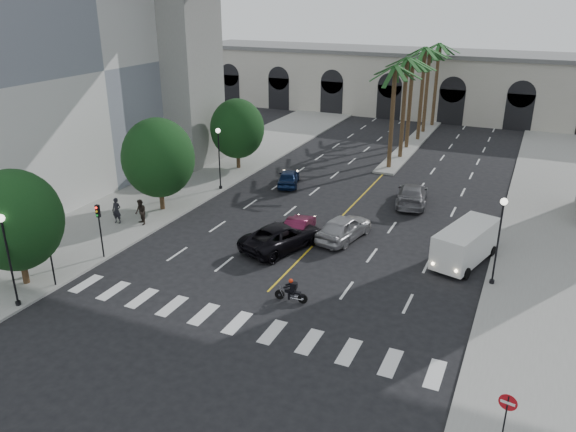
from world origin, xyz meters
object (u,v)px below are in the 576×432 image
object	(u,v)px
lamp_post_left_near	(8,253)
do_not_enter_sign	(506,412)
car_b	(299,227)
cargo_van	(466,243)
car_a	(344,228)
traffic_signal_near	(49,247)
lamp_post_right	(499,234)
lamp_post_left_far	(219,153)
car_e	(288,177)
pedestrian_b	(141,212)
motorcycle_rider	(292,291)
pedestrian_a	(117,211)
car_d	(412,194)
traffic_signal_far	(99,222)
car_c	(282,236)

from	to	relation	value
lamp_post_left_near	do_not_enter_sign	bearing A→B (deg)	-0.49
car_b	cargo_van	world-z (taller)	cargo_van
car_a	car_b	world-z (taller)	car_a
lamp_post_left_near	traffic_signal_near	world-z (taller)	lamp_post_left_near
lamp_post_right	traffic_signal_near	world-z (taller)	lamp_post_right
lamp_post_left_far	cargo_van	distance (m)	21.73
car_e	car_a	bearing A→B (deg)	113.65
car_b	pedestrian_b	world-z (taller)	pedestrian_b
traffic_signal_near	motorcycle_rider	distance (m)	13.75
pedestrian_a	pedestrian_b	distance (m)	1.81
motorcycle_rider	car_b	distance (m)	8.79
car_b	car_d	world-z (taller)	car_d
car_a	cargo_van	distance (m)	8.01
car_a	car_b	size ratio (longest dim) A/B	1.19
pedestrian_b	lamp_post_left_far	bearing A→B (deg)	114.61
car_a	do_not_enter_sign	distance (m)	19.62
lamp_post_left_far	car_e	xyz separation A→B (m)	(4.74, 3.54, -2.50)
cargo_van	pedestrian_a	xyz separation A→B (m)	(-23.71, -4.02, -0.24)
pedestrian_a	do_not_enter_sign	size ratio (longest dim) A/B	0.71
car_d	do_not_enter_sign	distance (m)	26.14
lamp_post_right	car_d	size ratio (longest dim) A/B	0.96
car_d	cargo_van	size ratio (longest dim) A/B	0.94
lamp_post_right	car_d	bearing A→B (deg)	122.51
lamp_post_left_near	motorcycle_rider	size ratio (longest dim) A/B	2.84
lamp_post_left_near	pedestrian_a	xyz separation A→B (m)	(-2.83, 11.30, -2.13)
cargo_van	do_not_enter_sign	world-z (taller)	do_not_enter_sign
do_not_enter_sign	traffic_signal_far	bearing A→B (deg)	173.79
car_c	car_e	xyz separation A→B (m)	(-4.95, 11.87, -0.12)
car_d	do_not_enter_sign	size ratio (longest dim) A/B	2.09
traffic_signal_near	traffic_signal_far	world-z (taller)	same
motorcycle_rider	car_a	world-z (taller)	car_a
lamp_post_right	car_e	bearing A→B (deg)	147.43
traffic_signal_near	pedestrian_b	size ratio (longest dim) A/B	1.96
lamp_post_left_far	car_b	bearing A→B (deg)	-31.90
lamp_post_left_near	car_c	size ratio (longest dim) A/B	0.88
pedestrian_b	car_a	bearing A→B (deg)	46.72
car_d	do_not_enter_sign	world-z (taller)	do_not_enter_sign
traffic_signal_far	car_d	bearing A→B (deg)	49.12
motorcycle_rider	do_not_enter_sign	size ratio (longest dim) A/B	0.70
lamp_post_left_far	car_c	size ratio (longest dim) A/B	0.88
car_a	do_not_enter_sign	world-z (taller)	do_not_enter_sign
traffic_signal_far	do_not_enter_sign	distance (m)	25.22
lamp_post_left_far	motorcycle_rider	world-z (taller)	lamp_post_left_far
traffic_signal_near	motorcycle_rider	size ratio (longest dim) A/B	1.94
motorcycle_rider	pedestrian_b	xyz separation A→B (m)	(-14.15, 5.16, 0.47)
lamp_post_right	cargo_van	xyz separation A→B (m)	(-1.91, 2.32, -1.89)
lamp_post_right	traffic_signal_far	bearing A→B (deg)	-164.02
traffic_signal_near	car_d	distance (m)	26.83
traffic_signal_near	car_b	bearing A→B (deg)	51.54
car_d	car_c	bearing A→B (deg)	54.22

